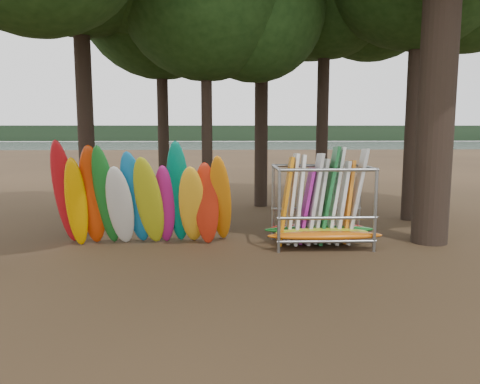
{
  "coord_description": "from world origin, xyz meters",
  "views": [
    {
      "loc": [
        -1.06,
        -12.82,
        3.37
      ],
      "look_at": [
        -0.53,
        1.5,
        1.4
      ],
      "focal_mm": 35.0,
      "sensor_mm": 36.0,
      "label": 1
    }
  ],
  "objects": [
    {
      "name": "kayak_row",
      "position": [
        -3.3,
        0.34,
        1.34
      ],
      "size": [
        5.19,
        2.12,
        3.19
      ],
      "color": "#B51219",
      "rests_on": "ground"
    },
    {
      "name": "far_shore",
      "position": [
        0.0,
        110.0,
        2.0
      ],
      "size": [
        160.0,
        4.0,
        4.0
      ],
      "primitive_type": "cube",
      "color": "black",
      "rests_on": "ground"
    },
    {
      "name": "storage_rack",
      "position": [
        1.76,
        0.28,
        1.08
      ],
      "size": [
        3.22,
        1.63,
        2.88
      ],
      "color": "gray",
      "rests_on": "ground"
    },
    {
      "name": "lake",
      "position": [
        0.0,
        60.0,
        0.0
      ],
      "size": [
        160.0,
        160.0,
        0.0
      ],
      "primitive_type": "plane",
      "color": "gray",
      "rests_on": "ground"
    },
    {
      "name": "ground",
      "position": [
        0.0,
        0.0,
        0.0
      ],
      "size": [
        120.0,
        120.0,
        0.0
      ],
      "primitive_type": "plane",
      "color": "#47331E",
      "rests_on": "ground"
    }
  ]
}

